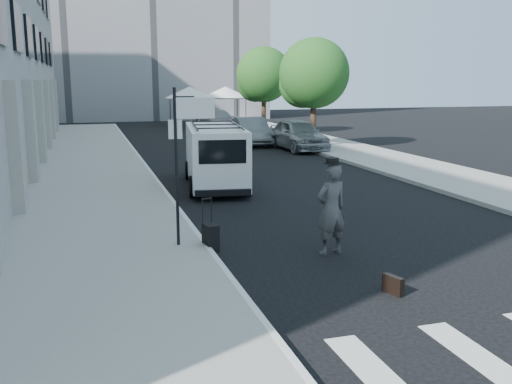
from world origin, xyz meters
TOP-DOWN VIEW (x-y plane):
  - ground at (0.00, 0.00)m, footprint 120.00×120.00m
  - sidewalk_left at (-4.25, 16.00)m, footprint 4.50×48.00m
  - sidewalk_right at (9.00, 20.00)m, footprint 4.00×56.00m
  - sign_pole at (-2.36, 3.20)m, footprint 1.03×0.07m
  - tree_near at (7.50, 20.15)m, footprint 3.80×3.83m
  - tree_far at (7.50, 29.15)m, footprint 3.80×3.83m
  - tent_left at (4.00, 38.00)m, footprint 4.00×4.00m
  - tent_right at (7.20, 38.50)m, footprint 4.00×4.00m
  - businessman at (0.59, 2.00)m, footprint 0.83×0.63m
  - briefcase at (0.69, -0.54)m, footprint 0.24×0.46m
  - suitcase at (-1.90, 3.00)m, footprint 0.34×0.47m
  - cargo_van at (-0.03, 10.75)m, footprint 2.59×5.90m
  - parked_car_a at (6.69, 19.94)m, footprint 2.20×5.08m
  - parked_car_b at (5.00, 23.27)m, footprint 2.03×4.94m
  - parked_car_c at (5.00, 32.19)m, footprint 2.69×5.63m

SIDE VIEW (x-z plane):
  - ground at x=0.00m, z-range 0.00..0.00m
  - sidewalk_left at x=-4.25m, z-range 0.00..0.15m
  - sidewalk_right at x=9.00m, z-range 0.00..0.15m
  - briefcase at x=0.69m, z-range 0.00..0.34m
  - suitcase at x=-1.90m, z-range -0.28..0.91m
  - parked_car_c at x=5.00m, z-range 0.00..1.58m
  - parked_car_b at x=5.00m, z-range 0.00..1.59m
  - parked_car_a at x=6.69m, z-range 0.00..1.71m
  - businessman at x=0.59m, z-range 0.00..2.04m
  - cargo_van at x=-0.03m, z-range 0.04..2.21m
  - sign_pole at x=-2.36m, z-range 0.90..4.40m
  - tent_left at x=4.00m, z-range 1.11..4.31m
  - tent_right at x=7.20m, z-range 1.11..4.31m
  - tree_near at x=7.50m, z-range 0.96..6.99m
  - tree_far at x=7.50m, z-range 0.96..6.99m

